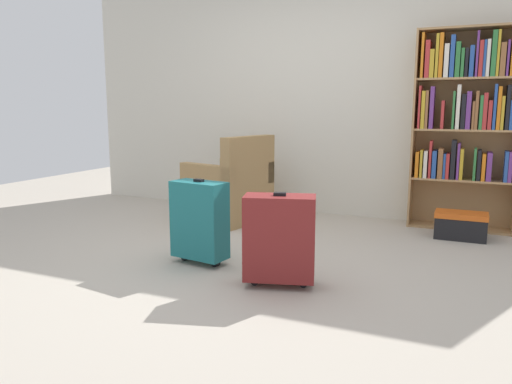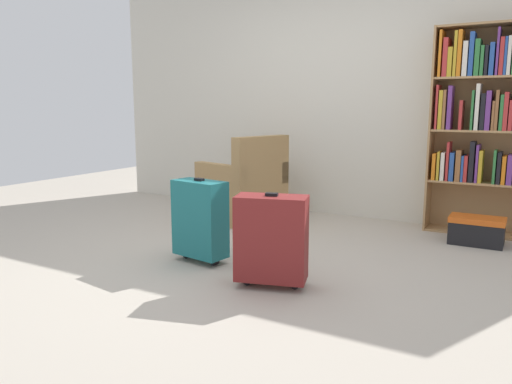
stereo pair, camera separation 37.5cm
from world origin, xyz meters
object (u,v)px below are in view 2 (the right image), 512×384
bookshelf (486,116)px  suitcase_dark_red (271,238)px  storage_box (477,230)px  armchair (244,191)px  mug (292,220)px  suitcase_teal (200,219)px

bookshelf → suitcase_dark_red: bearing=-115.5°
storage_box → armchair: bearing=-175.1°
bookshelf → armchair: bearing=-164.7°
mug → storage_box: size_ratio=0.27×
storage_box → bookshelf: bearing=94.3°
mug → suitcase_teal: bearing=-93.5°
bookshelf → suitcase_teal: size_ratio=2.93×
mug → storage_box: bearing=4.1°
mug → storage_box: 1.73m
armchair → suitcase_teal: armchair is taller
bookshelf → mug: bearing=-162.4°
storage_box → suitcase_dark_red: (-1.08, -1.79, 0.20)m
bookshelf → mug: (-1.69, -0.54, -1.06)m
armchair → storage_box: 2.26m
suitcase_teal → mug: bearing=86.5°
armchair → suitcase_dark_red: (1.16, -1.60, 0.02)m
suitcase_dark_red → mug: bearing=111.0°
armchair → suitcase_teal: (0.43, -1.39, 0.02)m
suitcase_teal → armchair: bearing=107.3°
suitcase_dark_red → storage_box: bearing=58.9°
mug → suitcase_dark_red: suitcase_dark_red is taller
storage_box → suitcase_dark_red: bearing=-121.1°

